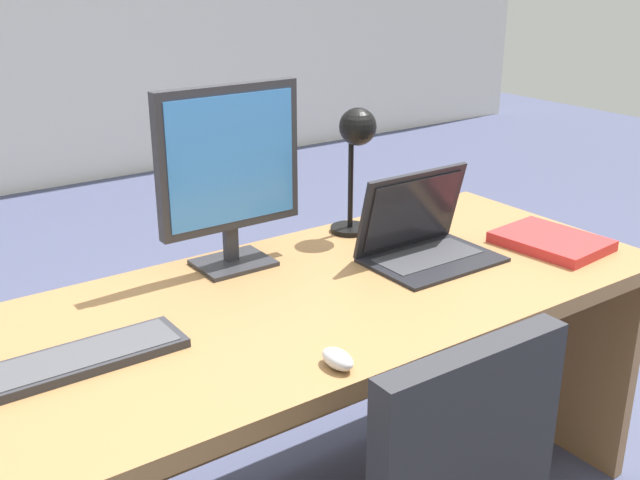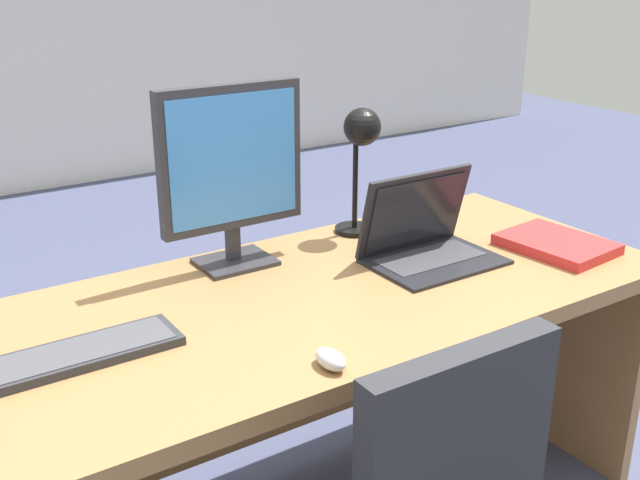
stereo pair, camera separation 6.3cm
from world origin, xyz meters
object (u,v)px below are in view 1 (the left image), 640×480
(monitor, at_px, (229,166))
(laptop, at_px, (420,231))
(keyboard, at_px, (83,358))
(mouse, at_px, (338,359))
(desk_lamp, at_px, (356,143))
(book, at_px, (551,241))
(desk, at_px, (319,350))

(monitor, relative_size, laptop, 1.38)
(keyboard, distance_m, mouse, 0.53)
(laptop, bearing_deg, mouse, -146.88)
(laptop, height_order, mouse, laptop)
(monitor, bearing_deg, keyboard, -151.15)
(desk_lamp, bearing_deg, laptop, -81.97)
(mouse, height_order, book, mouse)
(monitor, bearing_deg, laptop, -27.90)
(mouse, xyz_separation_m, desk_lamp, (0.52, 0.62, 0.26))
(mouse, bearing_deg, monitor, 80.92)
(monitor, height_order, book, monitor)
(keyboard, relative_size, desk_lamp, 1.11)
(desk, height_order, desk_lamp, desk_lamp)
(laptop, distance_m, desk_lamp, 0.33)
(desk, bearing_deg, laptop, -2.00)
(keyboard, bearing_deg, laptop, 2.46)
(desk, height_order, book, book)
(laptop, distance_m, keyboard, 0.98)
(desk, xyz_separation_m, desk_lamp, (0.30, 0.24, 0.48))
(monitor, bearing_deg, desk_lamp, 0.90)
(desk_lamp, bearing_deg, book, -46.31)
(monitor, bearing_deg, book, -26.48)
(desk, relative_size, desk_lamp, 4.66)
(monitor, relative_size, keyboard, 1.15)
(keyboard, height_order, desk_lamp, desk_lamp)
(laptop, bearing_deg, desk, 178.00)
(monitor, bearing_deg, mouse, -99.08)
(monitor, height_order, desk_lamp, monitor)
(keyboard, bearing_deg, desk, 4.82)
(book, bearing_deg, laptop, 155.37)
(keyboard, relative_size, book, 1.35)
(desk_lamp, bearing_deg, monitor, -179.10)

